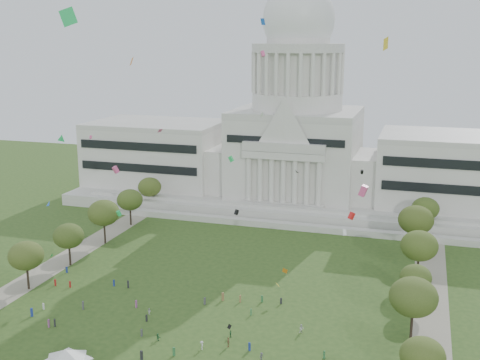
{
  "coord_description": "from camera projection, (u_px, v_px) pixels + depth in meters",
  "views": [
    {
      "loc": [
        43.85,
        -97.16,
        59.08
      ],
      "look_at": [
        0.0,
        45.0,
        24.0
      ],
      "focal_mm": 45.0,
      "sensor_mm": 36.0,
      "label": 1
    }
  ],
  "objects": [
    {
      "name": "row_tree_l_6",
      "position": [
        150.0,
        187.0,
        210.96
      ],
      "size": [
        8.19,
        8.19,
        11.64
      ],
      "color": "black",
      "rests_on": "ground"
    },
    {
      "name": "kite_swarm",
      "position": [
        185.0,
        190.0,
        118.21
      ],
      "size": [
        81.72,
        99.36,
        66.86
      ],
      "color": "black",
      "rests_on": "ground"
    },
    {
      "name": "row_tree_r_2",
      "position": [
        414.0,
        297.0,
        117.84
      ],
      "size": [
        9.55,
        9.55,
        13.58
      ],
      "color": "black",
      "rests_on": "ground"
    },
    {
      "name": "row_tree_r_1",
      "position": [
        423.0,
        356.0,
        99.86
      ],
      "size": [
        7.58,
        7.58,
        10.78
      ],
      "color": "black",
      "rests_on": "ground"
    },
    {
      "name": "person_0",
      "position": [
        324.0,
        355.0,
        113.65
      ],
      "size": [
        0.85,
        0.94,
        1.61
      ],
      "primitive_type": "imported",
      "rotation": [
        0.0,
        0.0,
        5.26
      ],
      "color": "#33723F",
      "rests_on": "ground"
    },
    {
      "name": "person_3",
      "position": [
        202.0,
        345.0,
        116.93
      ],
      "size": [
        0.9,
        1.27,
        1.77
      ],
      "primitive_type": "imported",
      "rotation": [
        0.0,
        0.0,
        5.01
      ],
      "color": "silver",
      "rests_on": "ground"
    },
    {
      "name": "row_tree_l_3",
      "position": [
        68.0,
        236.0,
        158.81
      ],
      "size": [
        8.12,
        8.12,
        11.55
      ],
      "color": "black",
      "rests_on": "ground"
    },
    {
      "name": "row_tree_r_4",
      "position": [
        419.0,
        246.0,
        148.08
      ],
      "size": [
        9.19,
        9.19,
        13.06
      ],
      "color": "black",
      "rests_on": "ground"
    },
    {
      "name": "row_tree_l_4",
      "position": [
        104.0,
        213.0,
        175.75
      ],
      "size": [
        9.29,
        9.29,
        13.21
      ],
      "color": "black",
      "rests_on": "ground"
    },
    {
      "name": "person_10",
      "position": [
        231.0,
        334.0,
        121.66
      ],
      "size": [
        0.83,
        1.06,
        1.6
      ],
      "primitive_type": "imported",
      "rotation": [
        0.0,
        0.0,
        1.97
      ],
      "color": "#33723F",
      "rests_on": "ground"
    },
    {
      "name": "row_tree_l_5",
      "position": [
        130.0,
        200.0,
        193.59
      ],
      "size": [
        8.33,
        8.33,
        11.85
      ],
      "color": "black",
      "rests_on": "ground"
    },
    {
      "name": "path_right",
      "position": [
        430.0,
        317.0,
        130.64
      ],
      "size": [
        8.0,
        160.0,
        0.04
      ],
      "primitive_type": "cube",
      "color": "gray",
      "rests_on": "ground"
    },
    {
      "name": "person_5",
      "position": [
        158.0,
        337.0,
        120.42
      ],
      "size": [
        1.55,
        1.2,
        1.57
      ],
      "primitive_type": "imported",
      "rotation": [
        0.0,
        0.0,
        2.64
      ],
      "color": "#33723F",
      "rests_on": "ground"
    },
    {
      "name": "event_tent",
      "position": [
        66.0,
        355.0,
        107.09
      ],
      "size": [
        11.79,
        11.79,
        5.27
      ],
      "color": "#4C4C4C",
      "rests_on": "ground"
    },
    {
      "name": "person_4",
      "position": [
        228.0,
        342.0,
        117.98
      ],
      "size": [
        0.82,
        1.26,
        2.0
      ],
      "primitive_type": "imported",
      "rotation": [
        0.0,
        0.0,
        4.87
      ],
      "color": "olive",
      "rests_on": "ground"
    },
    {
      "name": "ground",
      "position": [
        172.0,
        351.0,
        116.51
      ],
      "size": [
        400.0,
        400.0,
        0.0
      ],
      "primitive_type": "plane",
      "color": "#2E4C1C",
      "rests_on": "ground"
    },
    {
      "name": "path_left",
      "position": [
        49.0,
        269.0,
        158.17
      ],
      "size": [
        8.0,
        160.0,
        0.04
      ],
      "primitive_type": "cube",
      "color": "gray",
      "rests_on": "ground"
    },
    {
      "name": "person_2",
      "position": [
        302.0,
        329.0,
        123.41
      ],
      "size": [
        1.1,
        0.93,
        1.94
      ],
      "primitive_type": "imported",
      "rotation": [
        0.0,
        0.0,
        0.44
      ],
      "color": "silver",
      "rests_on": "ground"
    },
    {
      "name": "row_tree_r_5",
      "position": [
        416.0,
        220.0,
        167.04
      ],
      "size": [
        9.82,
        9.82,
        13.96
      ],
      "color": "black",
      "rests_on": "ground"
    },
    {
      "name": "person_9",
      "position": [
        262.0,
        356.0,
        113.1
      ],
      "size": [
        0.9,
        1.12,
        1.54
      ],
      "primitive_type": "imported",
      "rotation": [
        0.0,
        0.0,
        1.11
      ],
      "color": "#4C4C51",
      "rests_on": "ground"
    },
    {
      "name": "person_8",
      "position": [
        149.0,
        311.0,
        131.87
      ],
      "size": [
        0.83,
        0.7,
        1.45
      ],
      "primitive_type": "imported",
      "rotation": [
        0.0,
        0.0,
        2.69
      ],
      "color": "silver",
      "rests_on": "ground"
    },
    {
      "name": "row_tree_r_3",
      "position": [
        416.0,
        277.0,
        134.22
      ],
      "size": [
        7.01,
        7.01,
        9.98
      ],
      "color": "black",
      "rests_on": "ground"
    },
    {
      "name": "row_tree_l_2",
      "position": [
        26.0,
        256.0,
        143.57
      ],
      "size": [
        8.42,
        8.42,
        11.97
      ],
      "color": "black",
      "rests_on": "ground"
    },
    {
      "name": "distant_crowd",
      "position": [
        137.0,
        307.0,
        133.57
      ],
      "size": [
        57.8,
        34.03,
        1.94
      ],
      "color": "navy",
      "rests_on": "ground"
    },
    {
      "name": "capitol",
      "position": [
        296.0,
        143.0,
        217.04
      ],
      "size": [
        160.0,
        64.5,
        91.3
      ],
      "color": "#BBB8B0",
      "rests_on": "ground"
    },
    {
      "name": "row_tree_r_6",
      "position": [
        425.0,
        209.0,
        183.34
      ],
      "size": [
        8.42,
        8.42,
        11.97
      ],
      "color": "black",
      "rests_on": "ground"
    }
  ]
}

